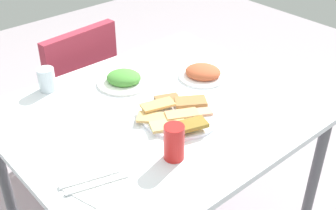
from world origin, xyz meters
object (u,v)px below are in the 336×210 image
Objects in this scene: drinking_glass at (47,79)px; spoon at (91,178)px; dining_chair at (74,96)px; salad_plate_greens at (124,79)px; pide_platter at (179,114)px; salad_plate_rice at (203,73)px; paper_napkin at (94,182)px; dining_table at (160,127)px; soda_can at (174,142)px; fork at (97,185)px.

drinking_glass reaches higher than spoon.
salad_plate_greens is at bearing -91.22° from dining_chair.
salad_plate_rice reaches higher than pide_platter.
salad_plate_rice is (0.28, -0.18, 0.00)m from salad_plate_greens.
salad_plate_rice is 1.36× the size of paper_napkin.
dining_chair reaches higher than salad_plate_greens.
salad_plate_greens is 2.37× the size of drinking_glass.
salad_plate_rice is at bearing -67.70° from dining_chair.
paper_napkin is at bearing -156.29° from dining_table.
salad_plate_rice is 0.55m from soda_can.
drinking_glass is (-0.27, -0.33, 0.34)m from dining_chair.
pide_platter is 1.48× the size of salad_plate_rice.
salad_plate_greens reaches higher than spoon.
dining_chair reaches higher than spoon.
salad_plate_greens is 1.16× the size of fork.
dining_table is 1.28× the size of dining_chair.
salad_plate_rice is at bearing 29.31° from pide_platter.
paper_napkin is at bearing -134.72° from salad_plate_greens.
drinking_glass is (-0.54, 0.33, 0.03)m from salad_plate_rice.
pide_platter is 3.21× the size of drinking_glass.
spoon is (-0.70, -0.23, -0.01)m from salad_plate_rice.
pide_platter is 2.01× the size of paper_napkin.
paper_napkin is (-0.42, -0.43, -0.02)m from salad_plate_greens.
spoon reaches higher than paper_napkin.
salad_plate_rice is 1.07× the size of fork.
pide_platter reaches higher than paper_napkin.
pide_platter is 0.32m from salad_plate_rice.
dining_table is 5.03× the size of salad_plate_greens.
fork is at bearing -104.87° from drinking_glass.
drinking_glass reaches higher than paper_napkin.
dining_chair is 4.64× the size of spoon.
drinking_glass is 0.59m from spoon.
spoon is (-0.42, -0.07, -0.01)m from pide_platter.
salad_plate_greens is (-0.01, -0.48, 0.31)m from dining_chair.
pide_platter is at bearing 30.87° from fork.
paper_napkin is at bearing -167.85° from pide_platter.
soda_can is at bearing -121.34° from dining_table.
fork is (0.00, -0.02, 0.00)m from paper_napkin.
paper_napkin is 0.79× the size of spoon.
dining_chair reaches higher than paper_napkin.
dining_chair is 3.95× the size of salad_plate_greens.
soda_can is 0.81× the size of paper_napkin.
dining_chair is 1.05m from paper_napkin.
soda_can is (-0.45, -0.32, 0.04)m from salad_plate_rice.
soda_can reaches higher than dining_chair.
soda_can is 0.28m from spoon.
pide_platter is at bearing -79.81° from dining_table.
salad_plate_rice reaches higher than fork.
soda_can is 0.27m from paper_napkin.
dining_table is 0.13m from pide_platter.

